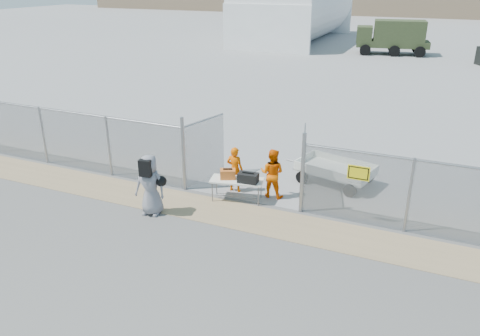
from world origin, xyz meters
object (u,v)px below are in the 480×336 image
at_px(security_worker_left, 235,169).
at_px(utility_trailer, 335,172).
at_px(folding_table, 237,190).
at_px(security_worker_right, 272,173).
at_px(visitor, 150,185).

xyz_separation_m(security_worker_left, utility_trailer, (2.89, 1.96, -0.38)).
relative_size(folding_table, security_worker_right, 1.02).
height_order(folding_table, security_worker_left, security_worker_left).
height_order(visitor, utility_trailer, visitor).
bearing_deg(utility_trailer, visitor, -122.01).
bearing_deg(security_worker_right, security_worker_left, 2.92).
bearing_deg(folding_table, visitor, -149.08).
bearing_deg(visitor, security_worker_right, 33.08).
bearing_deg(security_worker_left, visitor, 54.81).
height_order(folding_table, visitor, visitor).
distance_m(folding_table, security_worker_right, 1.24).
relative_size(folding_table, utility_trailer, 0.51).
xyz_separation_m(folding_table, security_worker_left, (-0.33, 0.58, 0.42)).
distance_m(folding_table, utility_trailer, 3.61).
xyz_separation_m(security_worker_left, security_worker_right, (1.25, 0.10, 0.04)).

